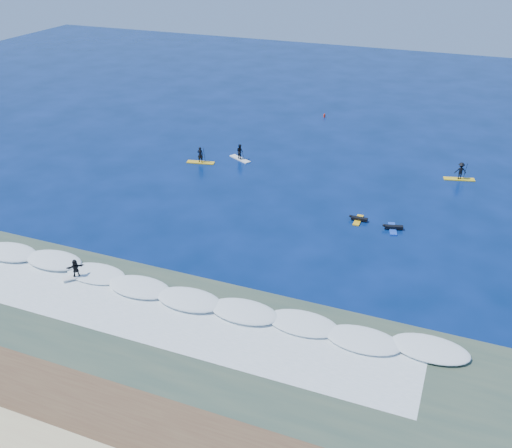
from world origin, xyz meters
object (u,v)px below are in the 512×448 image
at_px(sup_paddler_center, 240,153).
at_px(prone_paddler_far, 393,228).
at_px(marker_buoy, 324,115).
at_px(wave_surfer, 76,269).
at_px(prone_paddler_near, 358,219).
at_px(sup_paddler_left, 200,157).
at_px(sup_paddler_right, 460,172).

xyz_separation_m(sup_paddler_center, prone_paddler_far, (18.24, -9.76, -0.59)).
relative_size(prone_paddler_far, marker_buoy, 3.66).
bearing_deg(prone_paddler_far, wave_surfer, 113.69).
bearing_deg(marker_buoy, prone_paddler_near, -68.53).
height_order(sup_paddler_left, sup_paddler_center, sup_paddler_left).
distance_m(prone_paddler_near, marker_buoy, 28.99).
height_order(sup_paddler_left, marker_buoy, sup_paddler_left).
height_order(prone_paddler_near, marker_buoy, marker_buoy).
bearing_deg(marker_buoy, sup_paddler_left, -111.93).
distance_m(sup_paddler_left, sup_paddler_center, 4.34).
xyz_separation_m(sup_paddler_center, sup_paddler_right, (22.68, 3.17, 0.08)).
bearing_deg(wave_surfer, sup_paddler_left, 49.32).
xyz_separation_m(prone_paddler_near, wave_surfer, (-17.15, -16.54, 0.69)).
bearing_deg(prone_paddler_far, marker_buoy, 11.65).
bearing_deg(prone_paddler_near, sup_paddler_right, -31.36).
distance_m(sup_paddler_center, marker_buoy, 18.27).
distance_m(prone_paddler_far, marker_buoy, 30.65).
bearing_deg(wave_surfer, prone_paddler_near, -0.60).
relative_size(prone_paddler_far, wave_surfer, 1.22).
bearing_deg(sup_paddler_left, marker_buoy, 56.95).
distance_m(sup_paddler_center, prone_paddler_near, 17.82).
distance_m(prone_paddler_near, wave_surfer, 23.84).
height_order(sup_paddler_center, sup_paddler_right, sup_paddler_right).
relative_size(sup_paddler_right, marker_buoy, 5.02).
bearing_deg(prone_paddler_near, wave_surfer, 133.63).
distance_m(sup_paddler_right, prone_paddler_near, 14.56).
xyz_separation_m(sup_paddler_center, marker_buoy, (4.57, 17.68, -0.48)).
xyz_separation_m(sup_paddler_left, wave_surfer, (1.59, -23.35, 0.18)).
height_order(sup_paddler_right, wave_surfer, sup_paddler_right).
xyz_separation_m(sup_paddler_right, prone_paddler_near, (-7.50, -12.47, -0.68)).
relative_size(sup_paddler_right, prone_paddler_near, 1.51).
bearing_deg(sup_paddler_left, sup_paddler_center, 23.94).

